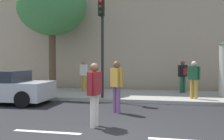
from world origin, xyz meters
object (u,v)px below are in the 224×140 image
Objects in this scene: pedestrian_in_red_top at (94,89)px; parked_car_silver at (1,87)px; traffic_light at (102,32)px; pedestrian_tallest at (84,73)px; street_tree at (52,7)px; pedestrian_in_dark_shirt at (183,74)px; pedestrian_near_pole at (117,82)px; pedestrian_with_backpack at (194,77)px.

parked_car_silver is at bearing 148.19° from pedestrian_in_red_top.
pedestrian_tallest is at bearing 124.34° from traffic_light.
street_tree is 3.81× the size of pedestrian_in_dark_shirt.
pedestrian_in_red_top is 1.04× the size of pedestrian_tallest.
parked_car_silver is at bearing -161.48° from traffic_light.
pedestrian_in_dark_shirt is (2.43, 5.12, 0.08)m from pedestrian_near_pole.
pedestrian_in_red_top is (0.94, -4.46, -2.03)m from traffic_light.
pedestrian_near_pole is at bearing -64.74° from traffic_light.
pedestrian_tallest is at bearing 162.43° from pedestrian_with_backpack.
parked_car_silver is (-0.57, -3.85, -4.12)m from street_tree.
street_tree is at bearing 122.50° from pedestrian_in_red_top.
street_tree is at bearing 165.90° from pedestrian_with_backpack.
pedestrian_near_pole is 5.58m from pedestrian_tallest.
street_tree reaches higher than pedestrian_in_red_top.
pedestrian_with_backpack is (3.00, 5.09, 0.06)m from pedestrian_in_red_top.
pedestrian_with_backpack reaches higher than parked_car_silver.
pedestrian_in_red_top is 7.33m from pedestrian_tallest.
traffic_light is at bearing -55.66° from pedestrian_tallest.
pedestrian_tallest is 5.86m from pedestrian_with_backpack.
parked_car_silver is at bearing -122.85° from pedestrian_tallest.
traffic_light reaches higher than pedestrian_in_dark_shirt.
pedestrian_in_dark_shirt is (5.22, 0.29, 0.01)m from pedestrian_tallest.
pedestrian_near_pole is (1.15, -2.44, -2.01)m from traffic_light.
street_tree reaches higher than parked_car_silver.
traffic_light is 4.91m from parked_car_silver.
pedestrian_with_backpack is (5.58, -1.77, -0.04)m from pedestrian_tallest.
pedestrian_near_pole is 2.04m from pedestrian_in_red_top.
street_tree is at bearing -178.49° from pedestrian_in_dark_shirt.
pedestrian_near_pole is 5.67m from pedestrian_in_dark_shirt.
pedestrian_with_backpack is at bearing -80.00° from pedestrian_in_dark_shirt.
pedestrian_tallest reaches higher than pedestrian_in_dark_shirt.
pedestrian_tallest is 0.40× the size of parked_car_silver.
pedestrian_tallest reaches higher than pedestrian_with_backpack.
pedestrian_in_dark_shirt is at bearing 64.56° from pedestrian_near_pole.
pedestrian_tallest is at bearing -3.07° from street_tree.
traffic_light is 2.50× the size of pedestrian_in_red_top.
traffic_light is 2.66× the size of pedestrian_with_backpack.
traffic_light is 2.43× the size of pedestrian_near_pole.
pedestrian_in_dark_shirt is (3.58, 2.68, -1.92)m from traffic_light.
pedestrian_near_pole is at bearing -60.03° from pedestrian_tallest.
street_tree is at bearing 81.55° from parked_car_silver.
pedestrian_with_backpack is at bearing 59.47° from pedestrian_in_red_top.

